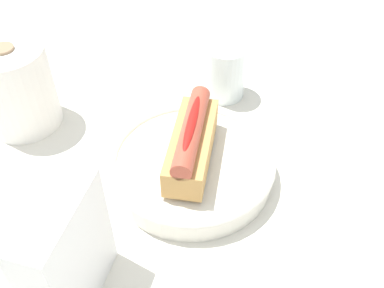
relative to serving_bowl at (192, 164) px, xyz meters
The scene contains 6 objects.
ground_plane 0.03m from the serving_bowl, 97.93° to the right, with size 2.40×2.40×0.00m, color silver.
serving_bowl is the anchor object (origin of this frame).
hotdog_front 0.05m from the serving_bowl, 82.87° to the right, with size 0.15×0.05×0.06m.
water_glass 0.19m from the serving_bowl, ahead, with size 0.07×0.07×0.09m.
paper_towel_roll 0.29m from the serving_bowl, 74.99° to the left, with size 0.11×0.11×0.13m.
napkin_box 0.22m from the serving_bowl, 152.62° to the left, with size 0.11×0.04×0.15m, color white.
Camera 1 is at (-0.40, -0.04, 0.46)m, focal length 40.99 mm.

